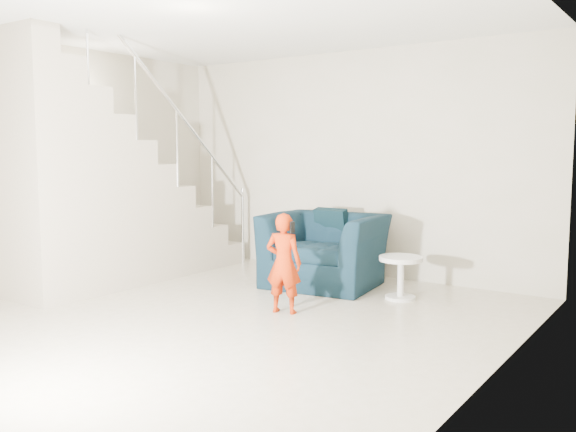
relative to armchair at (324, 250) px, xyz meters
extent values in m
plane|color=#9E937A|center=(-0.12, -1.95, -0.40)|extent=(5.50, 5.50, 0.00)
plane|color=silver|center=(-0.12, -1.95, 2.30)|extent=(5.50, 5.50, 0.00)
plane|color=#A6A187|center=(-0.12, 0.80, 0.95)|extent=(5.00, 0.00, 5.00)
plane|color=#A6A187|center=(-2.62, -1.95, 0.95)|extent=(0.00, 5.50, 5.50)
plane|color=#A6A187|center=(2.38, -1.95, 0.95)|extent=(0.00, 5.50, 5.50)
imported|color=black|center=(0.00, 0.00, 0.00)|extent=(1.36, 1.22, 0.80)
imported|color=#920F04|center=(0.30, -1.22, 0.07)|extent=(0.39, 0.31, 0.94)
cylinder|color=silver|center=(0.98, -0.12, 0.02)|extent=(0.44, 0.44, 0.04)
cylinder|color=silver|center=(0.98, -0.12, -0.20)|extent=(0.07, 0.07, 0.40)
cylinder|color=silver|center=(0.98, -0.12, -0.38)|extent=(0.31, 0.31, 0.03)
cube|color=#ADA089|center=(-2.12, 0.40, -0.26)|extent=(1.00, 0.30, 0.27)
cube|color=#ADA089|center=(-2.12, 0.10, -0.13)|extent=(1.00, 0.30, 0.54)
cube|color=#ADA089|center=(-2.12, -0.20, 0.01)|extent=(1.00, 0.30, 0.81)
cube|color=#ADA089|center=(-2.12, -0.50, 0.14)|extent=(1.00, 0.30, 1.08)
cube|color=#ADA089|center=(-2.12, -0.80, 0.28)|extent=(1.00, 0.30, 1.35)
cube|color=#ADA089|center=(-2.12, -1.10, 0.41)|extent=(1.00, 0.30, 1.62)
cube|color=#ADA089|center=(-2.12, -1.40, 0.55)|extent=(1.00, 0.30, 1.89)
cube|color=#ADA089|center=(-2.12, -1.70, 0.68)|extent=(1.00, 0.30, 2.16)
cube|color=#ADA089|center=(-2.12, -2.00, 0.82)|extent=(1.00, 0.30, 2.43)
cube|color=#ADA089|center=(-2.12, -2.30, 0.95)|extent=(1.00, 0.30, 2.70)
cylinder|color=silver|center=(-1.62, -0.95, 1.85)|extent=(0.04, 3.03, 2.73)
cylinder|color=silver|center=(-1.62, 0.55, 0.10)|extent=(0.04, 0.04, 1.00)
cube|color=black|center=(-0.12, 0.36, 0.24)|extent=(0.40, 0.19, 0.40)
cube|color=black|center=(-0.50, 0.02, 0.10)|extent=(0.04, 0.45, 0.50)
cube|color=black|center=(0.42, -1.24, 0.42)|extent=(0.03, 0.05, 0.10)
camera|label=1|loc=(3.52, -5.76, 1.12)|focal=38.00mm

